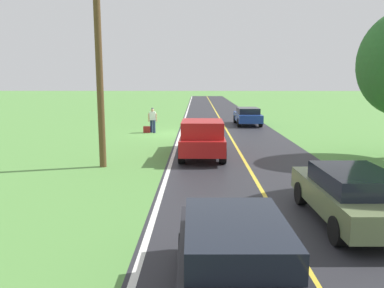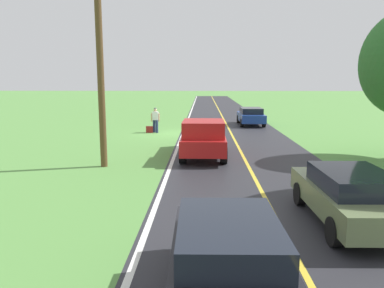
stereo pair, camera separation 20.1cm
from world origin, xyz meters
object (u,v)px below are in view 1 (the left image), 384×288
at_px(utility_pole_roadside, 100,78).
at_px(pickup_truck_passing, 202,137).
at_px(hitchhiker_walking, 153,119).
at_px(sedan_mid_oncoming, 351,194).
at_px(sedan_near_oncoming, 248,116).
at_px(suitcase_carried, 147,129).
at_px(sedan_ahead_same_lane, 236,263).

bearing_deg(utility_pole_roadside, pickup_truck_passing, -153.07).
distance_m(hitchhiker_walking, sedan_mid_oncoming, 18.05).
bearing_deg(sedan_near_oncoming, utility_pole_roadside, 61.75).
relative_size(suitcase_carried, pickup_truck_passing, 0.08).
bearing_deg(suitcase_carried, sedan_ahead_same_lane, 12.15).
bearing_deg(suitcase_carried, pickup_truck_passing, 25.12).
relative_size(sedan_ahead_same_lane, sedan_mid_oncoming, 1.00).
bearing_deg(utility_pole_roadside, hitchhiker_walking, -94.89).
distance_m(pickup_truck_passing, sedan_near_oncoming, 13.44).
bearing_deg(sedan_mid_oncoming, sedan_ahead_same_lane, 48.20).
relative_size(sedan_near_oncoming, sedan_ahead_same_lane, 1.00).
distance_m(suitcase_carried, utility_pole_roadside, 10.95).
relative_size(suitcase_carried, sedan_near_oncoming, 0.10).
bearing_deg(sedan_mid_oncoming, sedan_near_oncoming, -90.40).
bearing_deg(pickup_truck_passing, utility_pole_roadside, 26.93).
relative_size(hitchhiker_walking, sedan_mid_oncoming, 0.39).
distance_m(sedan_ahead_same_lane, utility_pole_roadside, 11.30).
xyz_separation_m(hitchhiker_walking, sedan_near_oncoming, (-7.18, -4.58, -0.23)).
xyz_separation_m(hitchhiker_walking, suitcase_carried, (0.42, 0.08, -0.76)).
relative_size(hitchhiker_walking, utility_pole_roadside, 0.24).
bearing_deg(hitchhiker_walking, sedan_mid_oncoming, 112.93).
height_order(hitchhiker_walking, sedan_mid_oncoming, hitchhiker_walking).
distance_m(sedan_mid_oncoming, utility_pole_roadside, 10.48).
relative_size(hitchhiker_walking, pickup_truck_passing, 0.32).
distance_m(sedan_near_oncoming, utility_pole_roadside, 17.31).
distance_m(suitcase_carried, pickup_truck_passing, 9.07).
xyz_separation_m(sedan_near_oncoming, sedan_mid_oncoming, (0.15, 21.20, 0.00)).
distance_m(sedan_near_oncoming, sedan_mid_oncoming, 21.20).
height_order(sedan_ahead_same_lane, sedan_mid_oncoming, same).
xyz_separation_m(pickup_truck_passing, sedan_mid_oncoming, (-3.70, 8.33, -0.21)).
height_order(hitchhiker_walking, sedan_ahead_same_lane, hitchhiker_walking).
bearing_deg(sedan_near_oncoming, hitchhiker_walking, 32.53).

